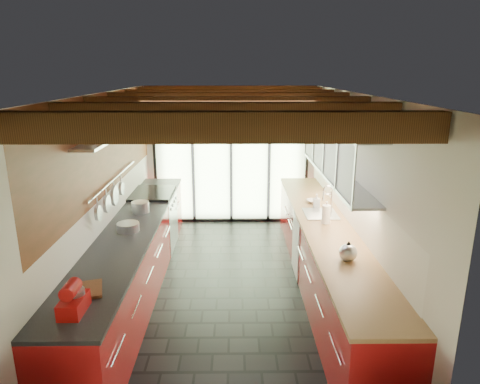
{
  "coord_description": "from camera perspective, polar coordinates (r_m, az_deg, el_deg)",
  "views": [
    {
      "loc": [
        0.07,
        -5.27,
        2.86
      ],
      "look_at": [
        0.14,
        0.4,
        1.25
      ],
      "focal_mm": 32.0,
      "sensor_mm": 36.0,
      "label": 1
    }
  ],
  "objects": [
    {
      "name": "range_stove",
      "position": [
        7.26,
        -11.38,
        -3.69
      ],
      "size": [
        0.66,
        0.9,
        0.97
      ],
      "color": "silver",
      "rests_on": "ground"
    },
    {
      "name": "stand_mixer",
      "position": [
        3.91,
        -21.31,
        -13.23
      ],
      "size": [
        0.18,
        0.32,
        0.29
      ],
      "color": "#B20F0E",
      "rests_on": "left_counter"
    },
    {
      "name": "room_shell",
      "position": [
        5.41,
        -1.47,
        2.95
      ],
      "size": [
        5.5,
        5.5,
        5.5
      ],
      "color": "silver",
      "rests_on": "ground"
    },
    {
      "name": "right_counter",
      "position": [
        5.92,
        11.19,
        -8.4
      ],
      "size": [
        0.68,
        5.0,
        0.92
      ],
      "color": "#A61314",
      "rests_on": "ground"
    },
    {
      "name": "ceiling_beams",
      "position": [
        5.67,
        -1.47,
        11.81
      ],
      "size": [
        3.14,
        5.06,
        4.9
      ],
      "color": "#593316",
      "rests_on": "ground"
    },
    {
      "name": "left_counter",
      "position": [
        5.95,
        -13.9,
        -8.44
      ],
      "size": [
        0.68,
        5.0,
        0.92
      ],
      "color": "#A61314",
      "rests_on": "ground"
    },
    {
      "name": "bowl",
      "position": [
        6.62,
        9.75,
        -1.22
      ],
      "size": [
        0.25,
        0.25,
        0.05
      ],
      "primitive_type": "imported",
      "rotation": [
        0.0,
        0.0,
        0.31
      ],
      "color": "silver",
      "rests_on": "right_counter"
    },
    {
      "name": "cutting_board",
      "position": [
        4.24,
        -19.55,
        -12.18
      ],
      "size": [
        0.32,
        0.39,
        0.03
      ],
      "primitive_type": "cube",
      "rotation": [
        0.0,
        0.0,
        0.29
      ],
      "color": "brown",
      "rests_on": "left_counter"
    },
    {
      "name": "soap_bottle",
      "position": [
        6.36,
        10.17,
        -1.18
      ],
      "size": [
        0.1,
        0.11,
        0.21
      ],
      "primitive_type": "imported",
      "rotation": [
        0.0,
        0.0,
        -0.11
      ],
      "color": "silver",
      "rests_on": "right_counter"
    },
    {
      "name": "pot_small",
      "position": [
        5.56,
        -14.69,
        -4.54
      ],
      "size": [
        0.34,
        0.34,
        0.11
      ],
      "primitive_type": "cylinder",
      "rotation": [
        0.0,
        0.0,
        0.24
      ],
      "color": "silver",
      "rests_on": "left_counter"
    },
    {
      "name": "left_wall_fixtures",
      "position": [
        5.71,
        -16.39,
        5.33
      ],
      "size": [
        0.28,
        2.6,
        0.96
      ],
      "color": "silver",
      "rests_on": "ground"
    },
    {
      "name": "pot_large",
      "position": [
        6.23,
        -13.13,
        -1.97
      ],
      "size": [
        0.26,
        0.26,
        0.16
      ],
      "primitive_type": "cylinder",
      "rotation": [
        0.0,
        0.0,
        -0.07
      ],
      "color": "silver",
      "rests_on": "left_counter"
    },
    {
      "name": "upper_cabinets_right",
      "position": [
        5.82,
        12.84,
        5.46
      ],
      "size": [
        0.34,
        3.0,
        3.0
      ],
      "color": "silver",
      "rests_on": "ground"
    },
    {
      "name": "kettle",
      "position": [
        4.7,
        14.22,
        -7.71
      ],
      "size": [
        0.2,
        0.24,
        0.23
      ],
      "color": "silver",
      "rests_on": "right_counter"
    },
    {
      "name": "sink_assembly",
      "position": [
        6.1,
        10.82,
        -2.58
      ],
      "size": [
        0.45,
        0.52,
        0.43
      ],
      "color": "silver",
      "rests_on": "right_counter"
    },
    {
      "name": "glass_door",
      "position": [
        8.06,
        -1.22,
        7.28
      ],
      "size": [
        2.95,
        0.1,
        2.9
      ],
      "color": "#C6EAAD",
      "rests_on": "ground"
    },
    {
      "name": "ground",
      "position": [
        6.0,
        -1.35,
        -12.63
      ],
      "size": [
        5.5,
        5.5,
        0.0
      ],
      "primitive_type": "plane",
      "color": "black",
      "rests_on": "ground"
    },
    {
      "name": "paper_towel",
      "position": [
        5.73,
        11.41,
        -2.96
      ],
      "size": [
        0.14,
        0.14,
        0.3
      ],
      "color": "white",
      "rests_on": "right_counter"
    }
  ]
}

